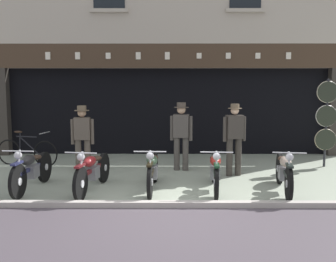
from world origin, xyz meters
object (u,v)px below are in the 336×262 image
motorcycle_left (32,169)px  salesman_right (234,136)px  motorcycle_right (284,171)px  motorcycle_center_left (92,170)px  tyre_sign_pole (326,117)px  leaning_bicycle (27,152)px  advert_board_near (88,95)px  motorcycle_center (153,170)px  salesman_left (82,135)px  shopkeeper_center (181,133)px  motorcycle_center_right (215,170)px

motorcycle_left → salesman_right: salesman_right is taller
motorcycle_right → motorcycle_center_left: bearing=6.9°
tyre_sign_pole → leaning_bicycle: bearing=179.1°
motorcycle_right → advert_board_near: size_ratio=2.14×
motorcycle_center → tyre_sign_pole: (4.40, 2.27, 0.89)m
leaning_bicycle → salesman_left: bearing=78.9°
shopkeeper_center → motorcycle_center_left: bearing=55.8°
motorcycle_center → salesman_right: bearing=-143.6°
salesman_left → advert_board_near: 2.72m
motorcycle_center_left → salesman_left: size_ratio=1.26×
motorcycle_right → motorcycle_center_right: bearing=2.6°
salesman_left → shopkeeper_center: 2.43m
motorcycle_center_right → salesman_right: (0.59, 1.29, 0.52)m
advert_board_near → motorcycle_center_left: bearing=-78.0°
motorcycle_center → tyre_sign_pole: tyre_sign_pole is taller
motorcycle_center_left → motorcycle_center: 1.23m
motorcycle_center_right → advert_board_near: 5.58m
salesman_right → salesman_left: bearing=-17.9°
motorcycle_right → motorcycle_left: bearing=6.4°
motorcycle_left → motorcycle_center_right: size_ratio=0.99×
motorcycle_right → salesman_right: bearing=-52.8°
salesman_right → motorcycle_right: bearing=107.2°
motorcycle_right → tyre_sign_pole: size_ratio=0.87×
tyre_sign_pole → salesman_right: bearing=-158.5°
motorcycle_left → tyre_sign_pole: tyre_sign_pole is taller
salesman_right → motorcycle_center_left: bearing=11.4°
salesman_right → leaning_bicycle: salesman_right is taller
motorcycle_left → salesman_right: (4.36, 1.29, 0.51)m
advert_board_near → leaning_bicycle: 2.64m
motorcycle_center_right → leaning_bicycle: leaning_bicycle is taller
motorcycle_left → leaning_bicycle: 2.60m
motorcycle_center_right → leaning_bicycle: bearing=-23.0°
motorcycle_center_left → motorcycle_center: motorcycle_center_left is taller
motorcycle_center_left → tyre_sign_pole: size_ratio=0.90×
tyre_sign_pole → advert_board_near: bearing=163.7°
tyre_sign_pole → salesman_left: bearing=-174.1°
motorcycle_center_right → motorcycle_right: motorcycle_right is taller
shopkeeper_center → tyre_sign_pole: tyre_sign_pole is taller
motorcycle_center_right → motorcycle_right: (1.38, -0.12, 0.01)m
motorcycle_left → leaning_bicycle: motorcycle_left is taller
advert_board_near → motorcycle_center: bearing=-63.0°
salesman_right → tyre_sign_pole: size_ratio=0.75×
motorcycle_center → salesman_right: 2.32m
motorcycle_center → motorcycle_right: bearing=179.2°
motorcycle_left → leaning_bicycle: (-0.95, 2.42, -0.06)m
motorcycle_center_right → tyre_sign_pole: 3.96m
shopkeeper_center → tyre_sign_pole: 3.80m
shopkeeper_center → salesman_right: size_ratio=1.00×
motorcycle_center_left → leaning_bicycle: (-2.22, 2.48, -0.06)m
motorcycle_center → advert_board_near: size_ratio=2.12×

